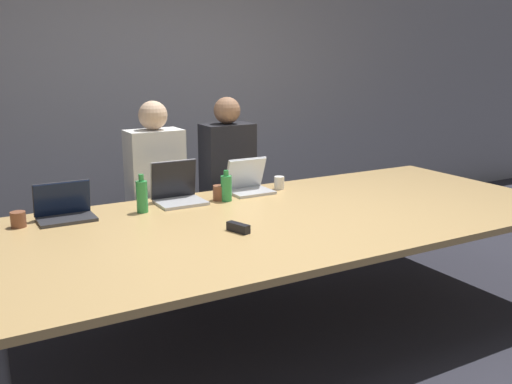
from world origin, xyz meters
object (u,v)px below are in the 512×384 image
laptop_far_midleft (177,191)px  stapler (238,228)px  person_far_center (228,188)px  cup_far_midleft (219,193)px  bottle_far_midleft (142,196)px  cup_far_left (18,219)px  laptop_far_center (248,182)px  cup_far_center (279,183)px  person_far_midleft (156,200)px  bottle_far_center (226,188)px  laptop_far_left (64,209)px

laptop_far_midleft → stapler: bearing=-86.9°
person_far_center → cup_far_midleft: 0.66m
cup_far_midleft → bottle_far_midleft: bottle_far_midleft is taller
cup_far_left → bottle_far_midleft: (0.73, -0.05, 0.06)m
laptop_far_center → cup_far_center: (0.25, -0.03, -0.02)m
cup_far_left → person_far_midleft: person_far_midleft is taller
person_far_center → bottle_far_midleft: person_far_center is taller
person_far_center → person_far_midleft: 0.63m
cup_far_center → person_far_midleft: person_far_midleft is taller
laptop_far_center → person_far_center: (0.06, 0.44, -0.14)m
cup_far_midleft → stapler: cup_far_midleft is taller
person_far_center → bottle_far_midleft: (-0.90, -0.58, 0.17)m
cup_far_center → person_far_midleft: size_ratio=0.07×
laptop_far_midleft → cup_far_midleft: (0.27, -0.10, -0.03)m
person_far_center → bottle_far_midleft: size_ratio=5.72×
laptop_far_center → laptop_far_midleft: (-0.56, -0.01, 0.01)m
cup_far_midleft → bottle_far_midleft: size_ratio=0.42×
cup_far_center → cup_far_midleft: cup_far_midleft is taller
laptop_far_center → cup_far_midleft: laptop_far_center is taller
laptop_far_center → stapler: size_ratio=1.96×
bottle_far_center → stapler: 0.72m
laptop_far_left → cup_far_left: size_ratio=3.70×
laptop_far_center → bottle_far_center: 0.29m
person_far_center → cup_far_center: bearing=-67.9°
person_far_center → laptop_far_midleft: 0.78m
laptop_far_center → laptop_far_left: laptop_far_center is taller
cup_far_midleft → stapler: 0.74m
cup_far_left → person_far_midleft: 1.12m
laptop_far_center → laptop_far_midleft: laptop_far_midleft is taller
laptop_far_left → laptop_far_midleft: (0.75, 0.05, 0.01)m
person_far_midleft → stapler: 1.19m
cup_far_left → bottle_far_midleft: bottle_far_midleft is taller
laptop_far_left → cup_far_midleft: laptop_far_left is taller
laptop_far_center → cup_far_left: size_ratio=3.34×
person_far_center → person_far_midleft: size_ratio=1.00×
stapler → laptop_far_left: bearing=118.9°
stapler → laptop_far_midleft: bearing=75.3°
bottle_far_center → laptop_far_left: bearing=175.3°
cup_far_midleft → bottle_far_center: bearing=-50.9°
laptop_far_center → person_far_midleft: person_far_midleft is taller
cup_far_left → cup_far_midleft: (1.29, -0.01, 0.01)m
person_far_midleft → cup_far_midleft: bearing=-59.4°
bottle_far_midleft → person_far_center: bearing=32.8°
bottle_far_center → stapler: bottle_far_center is taller
cup_far_center → stapler: cup_far_center is taller
person_far_center → stapler: bearing=-114.5°
person_far_center → laptop_far_midleft: person_far_center is taller
laptop_far_midleft → bottle_far_midleft: size_ratio=1.30×
bottle_far_center → laptop_far_midleft: bearing=155.6°
person_far_center → cup_far_center: 0.52m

